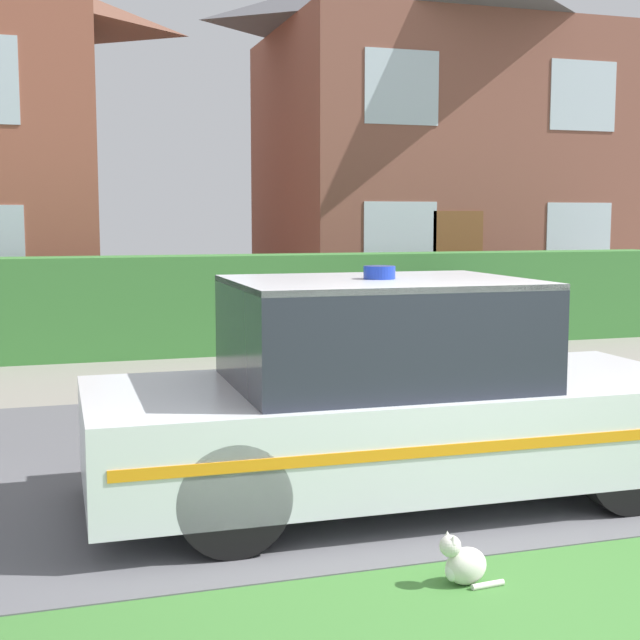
% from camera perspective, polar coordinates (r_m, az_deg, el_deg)
% --- Properties ---
extents(ground_plane, '(80.00, 80.00, 0.00)m').
position_cam_1_polar(ground_plane, '(4.71, 16.79, -18.37)').
color(ground_plane, gray).
extents(road_strip, '(28.00, 5.10, 0.01)m').
position_cam_1_polar(road_strip, '(7.70, 1.86, -8.21)').
color(road_strip, '#5B5B60').
rests_on(road_strip, ground).
extents(garden_hedge, '(14.95, 0.78, 1.43)m').
position_cam_1_polar(garden_hedge, '(13.09, -6.91, 1.00)').
color(garden_hedge, '#3D7F38').
rests_on(garden_hedge, ground).
extents(police_car, '(4.31, 1.78, 1.63)m').
position_cam_1_polar(police_car, '(6.24, 4.67, -4.92)').
color(police_car, black).
rests_on(police_car, road_strip).
extents(cat, '(0.35, 0.20, 0.30)m').
position_cam_1_polar(cat, '(5.01, 9.13, -15.10)').
color(cat, silver).
rests_on(cat, ground).
extents(house_right, '(7.03, 5.59, 7.43)m').
position_cam_1_polar(house_right, '(19.35, 7.31, 11.85)').
color(house_right, brown).
rests_on(house_right, ground).
extents(wheelie_bin, '(0.85, 0.86, 1.07)m').
position_cam_1_polar(wheelie_bin, '(12.89, 8.92, 0.11)').
color(wheelie_bin, '#474C8C').
rests_on(wheelie_bin, ground).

